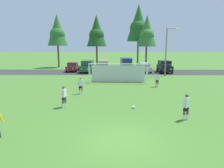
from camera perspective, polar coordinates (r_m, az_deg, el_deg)
name	(u,v)px	position (r m, az deg, el deg)	size (l,w,h in m)	color
ground_plane	(117,85)	(24.46, 1.39, -0.18)	(400.00, 400.00, 0.00)	#477A2D
parking_lot_strip	(116,72)	(37.23, 1.15, 3.42)	(52.00, 8.40, 0.01)	#333335
soccer_ball	(133,107)	(14.98, 6.12, -6.55)	(0.22, 0.22, 0.22)	white
soccer_goal	(118,72)	(25.98, 1.75, 3.31)	(7.49, 2.26, 2.57)	white
player_striker_near	(186,107)	(13.30, 20.33, -6.12)	(0.65, 0.51, 1.64)	brown
player_midfield_center	(64,97)	(15.45, -13.49, -3.53)	(0.32, 0.72, 1.64)	brown
player_defender_far	(81,86)	(19.63, -8.88, -0.45)	(0.73, 0.39, 1.64)	#936B4C
player_winger_left	(157,80)	(23.51, 12.73, 1.18)	(0.72, 0.30, 1.64)	brown
parked_car_slot_far_left	(73,67)	(38.77, -11.10, 4.80)	(2.05, 4.21, 1.72)	maroon
parked_car_slot_left	(87,66)	(36.95, -6.99, 5.02)	(2.39, 4.73, 2.16)	#194C2D
parked_car_slot_center_left	(103,66)	(37.49, -2.48, 5.16)	(2.28, 4.67, 2.16)	tan
parked_car_slot_center	(126,64)	(38.38, 4.03, 5.61)	(2.41, 4.91, 2.52)	navy
parked_car_slot_center_right	(144,67)	(37.52, 9.19, 4.68)	(2.29, 4.33, 1.72)	#B2B2BC
parked_car_slot_right	(164,66)	(37.53, 14.69, 4.84)	(2.17, 4.62, 2.16)	black
tree_left_edge	(57,31)	(47.80, -15.29, 14.31)	(4.42, 4.42, 11.79)	brown
tree_mid_left	(97,32)	(44.40, -4.42, 14.57)	(4.25, 4.25, 11.34)	brown
tree_center_back	(138,24)	(49.38, 7.52, 16.52)	(5.39, 5.39, 14.38)	brown
tree_mid_right	(147,32)	(45.00, 9.87, 14.38)	(4.25, 4.25, 11.32)	brown
street_lamp	(167,52)	(32.85, 15.39, 8.87)	(2.00, 0.32, 7.42)	slate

